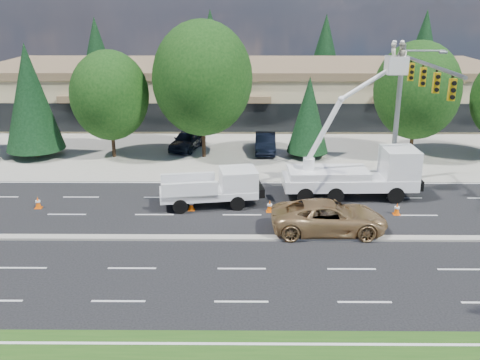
{
  "coord_description": "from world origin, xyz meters",
  "views": [
    {
      "loc": [
        0.09,
        -24.92,
        11.63
      ],
      "look_at": [
        -0.11,
        2.32,
        2.4
      ],
      "focal_mm": 40.0,
      "sensor_mm": 36.0,
      "label": 1
    }
  ],
  "objects_px": {
    "signal_mast": "(410,97)",
    "utility_pickup": "(215,191)",
    "bucket_truck": "(362,166)",
    "minivan": "(329,217)"
  },
  "relations": [
    {
      "from": "signal_mast",
      "to": "minivan",
      "type": "xyz_separation_m",
      "value": [
        -5.48,
        -6.13,
        -5.22
      ]
    },
    {
      "from": "utility_pickup",
      "to": "signal_mast",
      "type": "bearing_deg",
      "value": 2.11
    },
    {
      "from": "signal_mast",
      "to": "bucket_truck",
      "type": "bearing_deg",
      "value": -163.21
    },
    {
      "from": "signal_mast",
      "to": "bucket_truck",
      "type": "distance_m",
      "value": 4.95
    },
    {
      "from": "signal_mast",
      "to": "minivan",
      "type": "height_order",
      "value": "signal_mast"
    },
    {
      "from": "utility_pickup",
      "to": "minivan",
      "type": "relative_size",
      "value": 0.99
    },
    {
      "from": "bucket_truck",
      "to": "minivan",
      "type": "relative_size",
      "value": 1.57
    },
    {
      "from": "signal_mast",
      "to": "bucket_truck",
      "type": "height_order",
      "value": "bucket_truck"
    },
    {
      "from": "signal_mast",
      "to": "utility_pickup",
      "type": "xyz_separation_m",
      "value": [
        -11.61,
        -2.32,
        -5.16
      ]
    },
    {
      "from": "signal_mast",
      "to": "minivan",
      "type": "relative_size",
      "value": 1.69
    }
  ]
}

